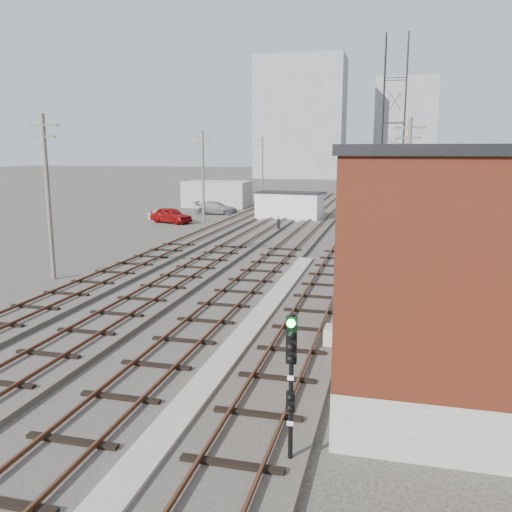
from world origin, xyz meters
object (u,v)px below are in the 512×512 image
(switch_stand, at_px, (279,225))
(car_red, at_px, (171,215))
(car_grey, at_px, (216,208))
(site_trailer, at_px, (289,206))
(car_silver, at_px, (167,216))
(signal_mast, at_px, (291,382))

(switch_stand, relative_size, car_red, 0.26)
(car_red, distance_m, car_grey, 8.53)
(site_trailer, xyz_separation_m, car_silver, (-11.38, -5.11, -0.82))
(switch_stand, distance_m, car_red, 11.74)
(site_trailer, distance_m, car_silver, 12.50)
(car_red, xyz_separation_m, car_silver, (-0.54, 0.39, -0.15))
(car_grey, bearing_deg, car_red, 165.97)
(site_trailer, distance_m, car_red, 12.17)
(car_grey, bearing_deg, car_silver, 161.72)
(car_red, height_order, car_grey, car_red)
(switch_stand, distance_m, car_silver, 12.36)
(site_trailer, relative_size, car_silver, 1.88)
(switch_stand, xyz_separation_m, car_grey, (-9.51, 10.95, 0.14))
(car_silver, distance_m, car_grey, 8.30)
(switch_stand, bearing_deg, signal_mast, -92.02)
(signal_mast, height_order, switch_stand, signal_mast)
(switch_stand, height_order, site_trailer, site_trailer)
(signal_mast, xyz_separation_m, switch_stand, (-7.76, 35.88, -1.50))
(car_red, xyz_separation_m, car_grey, (1.93, 8.31, -0.07))
(signal_mast, bearing_deg, car_grey, 110.24)
(car_red, relative_size, car_grey, 0.93)
(car_grey, bearing_deg, signal_mast, -160.70)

